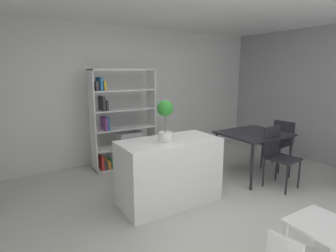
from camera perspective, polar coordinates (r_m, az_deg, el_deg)
The scene contains 9 objects.
ground_plane at distance 3.75m, azimuth 9.70°, elevation -17.39°, with size 8.58×8.58×0.00m, color beige.
back_partition at distance 5.58m, azimuth -8.20°, elevation 6.51°, with size 6.25×0.06×2.64m, color silver.
kitchen_island at distance 3.77m, azimuth 0.25°, elevation -9.53°, with size 1.37×0.67×0.90m, color white.
potted_plant_on_island at distance 3.47m, azimuth -0.61°, elevation 1.91°, with size 0.21×0.21×0.54m.
open_bookshelf at distance 5.15m, azimuth -9.88°, elevation 0.24°, with size 1.20×0.35×1.84m.
child_table at distance 2.98m, azimuth 29.90°, elevation -18.74°, with size 0.54×0.51×0.46m.
dining_table at distance 4.85m, azimuth 17.63°, elevation -2.24°, with size 1.05×0.94×0.77m.
dining_chair_near at distance 4.58m, azimuth 22.04°, elevation -4.99°, with size 0.48×0.49×0.95m.
dining_chair_window_side at distance 5.46m, azimuth 22.55°, elevation -2.74°, with size 0.50×0.46×0.88m.
Camera 1 is at (-2.20, -2.44, 1.81)m, focal length 28.82 mm.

